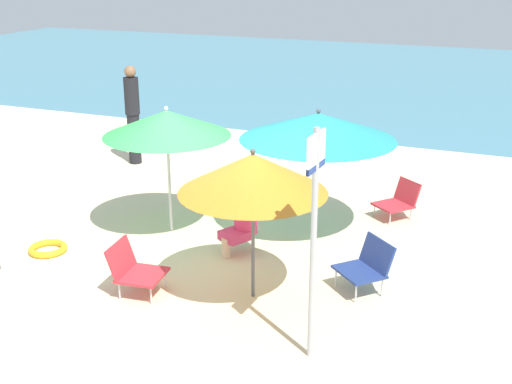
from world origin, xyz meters
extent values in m
plane|color=beige|center=(0.00, 0.00, 0.00)|extent=(40.00, 40.00, 0.00)
cube|color=teal|center=(0.00, 14.36, 0.00)|extent=(40.00, 16.00, 0.01)
cylinder|color=silver|center=(-0.72, 0.66, 0.88)|extent=(0.04, 0.04, 1.75)
cone|color=green|center=(-0.72, 0.66, 1.58)|extent=(1.76, 1.76, 0.35)
sphere|color=silver|center=(-0.72, 0.66, 1.78)|extent=(0.06, 0.06, 0.06)
cylinder|color=#4C4C51|center=(1.19, 1.43, 0.86)|extent=(0.04, 0.04, 1.72)
cone|color=teal|center=(1.19, 1.43, 1.53)|extent=(2.16, 2.16, 0.37)
sphere|color=#4C4C51|center=(1.19, 1.43, 1.75)|extent=(0.06, 0.06, 0.06)
cylinder|color=#4C4C51|center=(1.12, -0.72, 0.86)|extent=(0.04, 0.04, 1.72)
cone|color=orange|center=(1.12, -0.72, 1.50)|extent=(1.66, 1.66, 0.44)
sphere|color=#4C4C51|center=(1.12, -0.72, 1.75)|extent=(0.06, 0.06, 0.06)
cube|color=red|center=(-0.10, -1.14, 0.24)|extent=(0.55, 0.58, 0.03)
cube|color=red|center=(-0.36, -1.17, 0.42)|extent=(0.20, 0.54, 0.37)
cylinder|color=silver|center=(0.07, -0.91, 0.11)|extent=(0.02, 0.02, 0.22)
cylinder|color=silver|center=(0.12, -1.33, 0.11)|extent=(0.02, 0.02, 0.22)
cylinder|color=silver|center=(-0.32, -0.95, 0.11)|extent=(0.02, 0.02, 0.22)
cylinder|color=silver|center=(-0.27, -1.37, 0.11)|extent=(0.02, 0.02, 0.22)
cube|color=red|center=(2.12, 2.33, 0.20)|extent=(0.67, 0.67, 0.03)
cube|color=red|center=(2.29, 2.53, 0.38)|extent=(0.45, 0.40, 0.34)
cylinder|color=silver|center=(2.14, 2.06, 0.09)|extent=(0.02, 0.02, 0.19)
cylinder|color=silver|center=(1.86, 2.29, 0.09)|extent=(0.02, 0.02, 0.19)
cylinder|color=silver|center=(2.39, 2.36, 0.09)|extent=(0.02, 0.02, 0.19)
cylinder|color=silver|center=(2.11, 2.60, 0.09)|extent=(0.02, 0.02, 0.19)
cube|color=navy|center=(2.22, -0.14, 0.26)|extent=(0.70, 0.70, 0.03)
cube|color=navy|center=(2.38, 0.03, 0.44)|extent=(0.50, 0.47, 0.35)
cylinder|color=silver|center=(2.26, -0.42, 0.12)|extent=(0.02, 0.02, 0.24)
cylinder|color=silver|center=(1.94, -0.12, 0.12)|extent=(0.02, 0.02, 0.24)
cylinder|color=silver|center=(2.50, -0.16, 0.12)|extent=(0.02, 0.02, 0.24)
cylinder|color=silver|center=(2.18, 0.14, 0.12)|extent=(0.02, 0.02, 0.24)
cube|color=#DB3866|center=(0.46, 0.28, 0.27)|extent=(0.45, 0.47, 0.12)
cylinder|color=beige|center=(0.39, 0.13, 0.13)|extent=(0.12, 0.12, 0.27)
cylinder|color=#DB3866|center=(0.54, 0.44, 0.52)|extent=(0.32, 0.32, 0.51)
sphere|color=beige|center=(0.54, 0.44, 0.88)|extent=(0.21, 0.21, 0.21)
cylinder|color=black|center=(-2.95, 3.30, 0.47)|extent=(0.23, 0.23, 0.94)
cylinder|color=black|center=(-2.95, 3.30, 1.28)|extent=(0.27, 0.27, 0.68)
sphere|color=#896042|center=(-2.95, 3.30, 1.73)|extent=(0.21, 0.21, 0.21)
cylinder|color=#ADADB2|center=(2.11, -1.64, 1.16)|extent=(0.06, 0.06, 2.33)
cube|color=white|center=(2.11, -1.64, 2.11)|extent=(0.05, 0.41, 0.35)
cube|color=navy|center=(2.11, -1.64, 1.96)|extent=(0.05, 0.41, 0.06)
torus|color=yellow|center=(-1.89, -0.61, 0.04)|extent=(0.51, 0.51, 0.09)
cube|color=silver|center=(-1.98, -1.15, 0.15)|extent=(0.25, 0.30, 0.30)
camera|label=1|loc=(3.79, -7.19, 3.79)|focal=47.47mm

